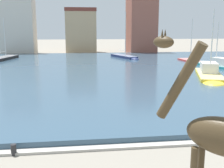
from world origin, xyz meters
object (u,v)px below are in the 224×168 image
Objects in this scene: giraffe_statue at (218,139)px; sailboat_red at (190,61)px; sailboat_teal at (216,66)px; sailboat_navy at (126,58)px; mooring_bollard at (14,150)px; sailboat_black at (7,59)px; sailboat_yellow at (210,75)px.

giraffe_statue is 0.68× the size of sailboat_red.
sailboat_navy is at bearing 127.54° from sailboat_teal.
mooring_bollard is at bearing -132.29° from sailboat_teal.
giraffe_statue is 33.41m from sailboat_teal.
sailboat_teal is at bearing -52.46° from sailboat_navy.
sailboat_teal is (10.12, -13.17, 0.10)m from sailboat_navy.
giraffe_statue is 0.65× the size of sailboat_navy.
sailboat_red is 37.25m from mooring_bollard.
mooring_bollard is at bearing 137.02° from giraffe_statue.
mooring_bollard is at bearing -76.46° from sailboat_black.
sailboat_red is at bearing 55.95° from mooring_bollard.
sailboat_black is at bearing 155.34° from sailboat_teal.
sailboat_yellow reaches higher than sailboat_teal.
giraffe_statue is 39.55m from sailboat_red.
sailboat_teal is (15.40, 29.56, -2.23)m from giraffe_statue.
sailboat_teal is (4.79, 7.89, -0.04)m from sailboat_yellow.
mooring_bollard is (-11.50, -36.94, -0.20)m from sailboat_navy.
sailboat_yellow is at bearing -121.27° from sailboat_teal.
giraffe_statue is 43.12m from sailboat_navy.
sailboat_yellow reaches higher than mooring_bollard.
sailboat_red is 15.99× the size of mooring_bollard.
sailboat_navy reaches higher than sailboat_black.
sailboat_teal is 32.13m from mooring_bollard.
sailboat_red is at bearing 96.11° from sailboat_teal.
giraffe_statue is 8.86m from mooring_bollard.
mooring_bollard is at bearing -107.29° from sailboat_navy.
giraffe_statue is 0.56× the size of sailboat_yellow.
sailboat_yellow is 9.24m from sailboat_teal.
sailboat_teal is at bearing 47.71° from mooring_bollard.
sailboat_yellow reaches higher than sailboat_black.
giraffe_statue is 0.65× the size of sailboat_black.
mooring_bollard is at bearing -124.05° from sailboat_red.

